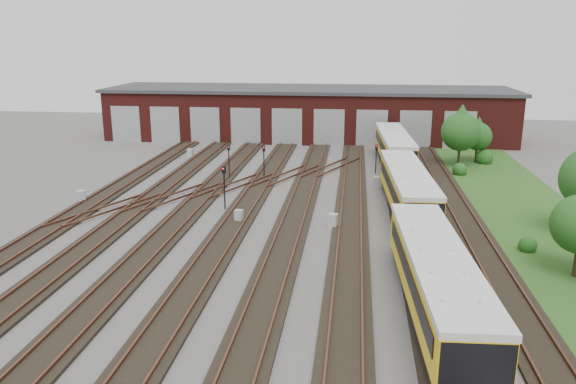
# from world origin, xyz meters

# --- Properties ---
(ground) EXTENTS (120.00, 120.00, 0.00)m
(ground) POSITION_xyz_m (0.00, 0.00, 0.00)
(ground) COLOR #4E4B48
(ground) RESTS_ON ground
(track_network) EXTENTS (30.40, 70.00, 0.33)m
(track_network) POSITION_xyz_m (-0.17, 0.59, 0.11)
(track_network) COLOR black
(track_network) RESTS_ON ground
(maintenance_shed) EXTENTS (51.00, 12.50, 6.35)m
(maintenance_shed) POSITION_xyz_m (-0.01, 39.97, 3.20)
(maintenance_shed) COLOR #4E1613
(maintenance_shed) RESTS_ON ground
(grass_verge) EXTENTS (8.00, 55.00, 0.05)m
(grass_verge) POSITION_xyz_m (19.00, 10.00, 0.03)
(grass_verge) COLOR #22501A
(grass_verge) RESTS_ON ground
(metro_train) EXTENTS (3.35, 46.70, 3.02)m
(metro_train) POSITION_xyz_m (10.00, 8.17, 1.87)
(metro_train) COLOR black
(metro_train) RESTS_ON ground
(signal_mast_0) EXTENTS (0.26, 0.24, 3.16)m
(signal_mast_0) POSITION_xyz_m (-5.20, 16.89, 2.02)
(signal_mast_0) COLOR black
(signal_mast_0) RESTS_ON ground
(signal_mast_1) EXTENTS (0.29, 0.27, 3.00)m
(signal_mast_1) POSITION_xyz_m (-2.13, 17.81, 1.94)
(signal_mast_1) COLOR black
(signal_mast_1) RESTS_ON ground
(signal_mast_2) EXTENTS (0.31, 0.29, 3.31)m
(signal_mast_2) POSITION_xyz_m (-3.49, 7.77, 2.13)
(signal_mast_2) COLOR black
(signal_mast_2) RESTS_ON ground
(signal_mast_3) EXTENTS (0.26, 0.24, 2.78)m
(signal_mast_3) POSITION_xyz_m (8.15, 20.76, 1.79)
(signal_mast_3) COLOR black
(signal_mast_3) RESTS_ON ground
(relay_cabinet_0) EXTENTS (0.75, 0.69, 1.01)m
(relay_cabinet_0) POSITION_xyz_m (-15.00, 7.98, 0.50)
(relay_cabinet_0) COLOR #A0A2A5
(relay_cabinet_0) RESTS_ON ground
(relay_cabinet_1) EXTENTS (0.71, 0.64, 1.00)m
(relay_cabinet_1) POSITION_xyz_m (-11.39, 25.49, 0.50)
(relay_cabinet_1) COLOR #A0A2A5
(relay_cabinet_1) RESTS_ON ground
(relay_cabinet_2) EXTENTS (0.63, 0.56, 0.91)m
(relay_cabinet_2) POSITION_xyz_m (-1.79, 4.77, 0.45)
(relay_cabinet_2) COLOR #A0A2A5
(relay_cabinet_2) RESTS_ON ground
(relay_cabinet_3) EXTENTS (0.64, 0.56, 0.96)m
(relay_cabinet_3) POSITION_xyz_m (8.12, 15.51, 0.48)
(relay_cabinet_3) COLOR #A0A2A5
(relay_cabinet_3) RESTS_ON ground
(relay_cabinet_4) EXTENTS (0.74, 0.68, 1.01)m
(relay_cabinet_4) POSITION_xyz_m (4.82, 4.36, 0.51)
(relay_cabinet_4) COLOR #A0A2A5
(relay_cabinet_4) RESTS_ON ground
(tree_0) EXTENTS (3.80, 3.80, 6.29)m
(tree_0) POSITION_xyz_m (16.40, 24.38, 4.04)
(tree_0) COLOR #2C2314
(tree_0) RESTS_ON ground
(tree_1) EXTENTS (2.87, 2.87, 4.76)m
(tree_1) POSITION_xyz_m (18.62, 27.01, 3.06)
(tree_1) COLOR #2C2314
(tree_1) RESTS_ON ground
(bush_0) EXTENTS (1.09, 1.09, 1.09)m
(bush_0) POSITION_xyz_m (16.73, 1.47, 0.54)
(bush_0) COLOR #124012
(bush_0) RESTS_ON ground
(bush_1) EXTENTS (1.37, 1.37, 1.37)m
(bush_1) POSITION_xyz_m (16.00, 21.07, 0.68)
(bush_1) COLOR #124012
(bush_1) RESTS_ON ground
(bush_2) EXTENTS (1.76, 1.76, 1.76)m
(bush_2) POSITION_xyz_m (19.34, 26.45, 0.88)
(bush_2) COLOR #124012
(bush_2) RESTS_ON ground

